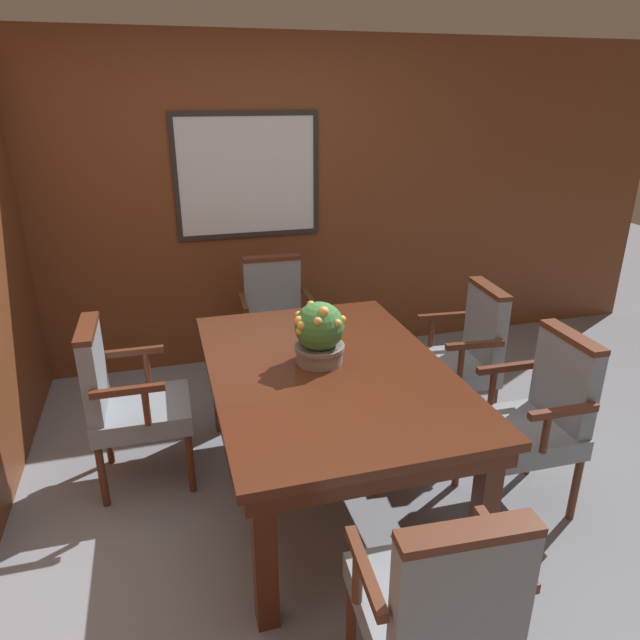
# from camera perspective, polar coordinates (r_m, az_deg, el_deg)

# --- Properties ---
(ground_plane) EXTENTS (14.00, 14.00, 0.00)m
(ground_plane) POSITION_cam_1_polar(r_m,az_deg,el_deg) (3.20, -0.38, -17.88)
(ground_plane) COLOR gray
(wall_back) EXTENTS (7.20, 0.08, 2.45)m
(wall_back) POSITION_cam_1_polar(r_m,az_deg,el_deg) (4.44, -7.30, 11.06)
(wall_back) COLOR brown
(wall_back) RESTS_ON ground_plane
(dining_table) EXTENTS (1.18, 1.74, 0.74)m
(dining_table) POSITION_cam_1_polar(r_m,az_deg,el_deg) (2.95, 0.80, -6.32)
(dining_table) COLOR #4C2314
(dining_table) RESTS_ON ground_plane
(chair_right_far) EXTENTS (0.55, 0.53, 0.95)m
(chair_right_far) POSITION_cam_1_polar(r_m,az_deg,el_deg) (3.70, 14.00, -3.22)
(chair_right_far) COLOR #562B19
(chair_right_far) RESTS_ON ground_plane
(chair_head_far) EXTENTS (0.52, 0.53, 0.95)m
(chair_head_far) POSITION_cam_1_polar(r_m,az_deg,el_deg) (4.13, -4.42, 0.08)
(chair_head_far) COLOR #562B19
(chair_head_far) RESTS_ON ground_plane
(chair_left_far) EXTENTS (0.52, 0.51, 0.95)m
(chair_left_far) POSITION_cam_1_polar(r_m,az_deg,el_deg) (3.25, -18.85, -7.38)
(chair_left_far) COLOR #562B19
(chair_left_far) RESTS_ON ground_plane
(chair_head_near) EXTENTS (0.52, 0.54, 0.95)m
(chair_head_near) POSITION_cam_1_polar(r_m,az_deg,el_deg) (2.07, 11.66, -26.24)
(chair_head_near) COLOR #562B19
(chair_head_near) RESTS_ON ground_plane
(chair_right_near) EXTENTS (0.52, 0.51, 0.95)m
(chair_right_near) POSITION_cam_1_polar(r_m,az_deg,el_deg) (3.13, 20.76, -8.89)
(chair_right_near) COLOR #562B19
(chair_right_near) RESTS_ON ground_plane
(potted_plant) EXTENTS (0.26, 0.26, 0.33)m
(potted_plant) POSITION_cam_1_polar(r_m,az_deg,el_deg) (2.89, -0.08, -1.37)
(potted_plant) COLOR gray
(potted_plant) RESTS_ON dining_table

